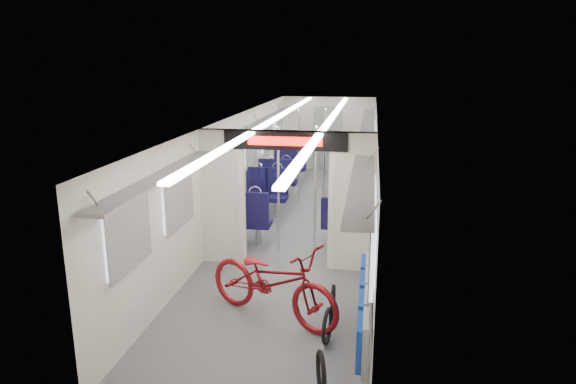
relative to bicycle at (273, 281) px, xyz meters
The scene contains 14 objects.
carriage 3.77m from the bicycle, 92.13° to the left, with size 12.00×12.02×2.31m.
bicycle is the anchor object (origin of this frame).
flip_bench 1.35m from the bicycle, 25.71° to the right, with size 0.12×2.15×0.57m.
bike_hoop_a 1.75m from the bicycle, 62.12° to the right, with size 0.48×0.48×0.05m, color black.
bike_hoop_b 0.99m from the bicycle, 33.10° to the right, with size 0.46×0.46×0.05m, color black.
bike_hoop_c 0.89m from the bicycle, 15.42° to the left, with size 0.44×0.44×0.05m, color black.
seat_bay_near_left 3.92m from the bicycle, 105.85° to the left, with size 0.96×2.33×1.18m.
seat_bay_near_right 3.88m from the bicycle, 78.12° to the left, with size 0.88×1.95×1.06m.
seat_bay_far_left 7.23m from the bicycle, 98.52° to the left, with size 0.93×2.19×1.13m.
seat_bay_far_right 7.54m from the bicycle, 83.91° to the left, with size 0.90×2.02×1.08m.
stanchion_near_left 2.61m from the bicycle, 98.56° to the left, with size 0.04×0.04×2.30m, color silver.
stanchion_near_right 2.76m from the bicycle, 84.42° to the left, with size 0.04×0.04×2.30m, color silver.
stanchion_far_left 5.76m from the bicycle, 94.71° to the left, with size 0.04×0.04×2.30m, color silver.
stanchion_far_right 5.94m from the bicycle, 88.76° to the left, with size 0.04×0.04×2.30m, color silver.
Camera 1 is at (1.36, -10.11, 3.40)m, focal length 32.00 mm.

